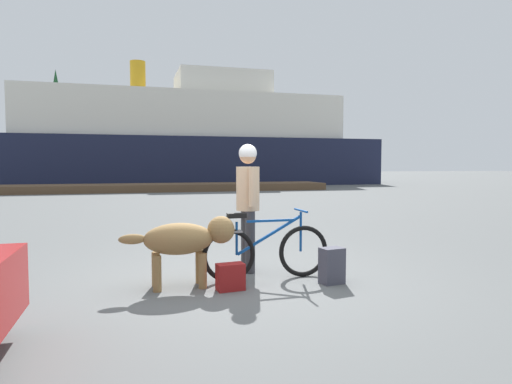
# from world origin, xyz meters

# --- Properties ---
(ground_plane) EXTENTS (160.00, 160.00, 0.00)m
(ground_plane) POSITION_xyz_m (0.00, 0.00, 0.00)
(ground_plane) COLOR #595B5B
(bicycle) EXTENTS (1.68, 0.44, 0.89)m
(bicycle) POSITION_xyz_m (0.33, -0.00, 0.37)
(bicycle) COLOR black
(bicycle) RESTS_ON ground_plane
(person_cyclist) EXTENTS (0.32, 0.53, 1.76)m
(person_cyclist) POSITION_xyz_m (0.22, 0.49, 1.07)
(person_cyclist) COLOR #333338
(person_cyclist) RESTS_ON ground_plane
(dog) EXTENTS (1.38, 0.45, 0.85)m
(dog) POSITION_xyz_m (-0.70, -0.08, 0.58)
(dog) COLOR olive
(dog) RESTS_ON ground_plane
(backpack) EXTENTS (0.31, 0.24, 0.45)m
(backpack) POSITION_xyz_m (1.06, -0.41, 0.22)
(backpack) COLOR #3F3F4C
(backpack) RESTS_ON ground_plane
(handbag_pannier) EXTENTS (0.34, 0.22, 0.32)m
(handbag_pannier) POSITION_xyz_m (-0.22, -0.37, 0.16)
(handbag_pannier) COLOR maroon
(handbag_pannier) RESTS_ON ground_plane
(dock_pier) EXTENTS (17.75, 2.82, 0.40)m
(dock_pier) POSITION_xyz_m (0.80, 19.97, 0.20)
(dock_pier) COLOR brown
(dock_pier) RESTS_ON ground_plane
(ferry_boat) EXTENTS (28.14, 8.77, 8.97)m
(ferry_boat) POSITION_xyz_m (2.83, 28.67, 3.17)
(ferry_boat) COLOR #191E38
(ferry_boat) RESTS_ON ground_plane
(sailboat_moored) EXTENTS (6.03, 1.69, 8.81)m
(sailboat_moored) POSITION_xyz_m (11.54, 34.42, 0.53)
(sailboat_moored) COLOR silver
(sailboat_moored) RESTS_ON ground_plane
(pine_tree_far_left) EXTENTS (3.08, 3.08, 11.74)m
(pine_tree_far_left) POSITION_xyz_m (-8.89, 47.51, 7.12)
(pine_tree_far_left) COLOR #4C331E
(pine_tree_far_left) RESTS_ON ground_plane
(pine_tree_center) EXTENTS (2.88, 2.88, 9.78)m
(pine_tree_center) POSITION_xyz_m (-2.27, 48.13, 6.02)
(pine_tree_center) COLOR #4C331E
(pine_tree_center) RESTS_ON ground_plane
(pine_tree_far_right) EXTENTS (4.38, 4.38, 9.57)m
(pine_tree_far_right) POSITION_xyz_m (9.14, 48.53, 5.85)
(pine_tree_far_right) COLOR #4C331E
(pine_tree_far_right) RESTS_ON ground_plane
(pine_tree_mid_back) EXTENTS (3.71, 3.71, 11.27)m
(pine_tree_mid_back) POSITION_xyz_m (-1.17, 53.53, 6.69)
(pine_tree_mid_back) COLOR #4C331E
(pine_tree_mid_back) RESTS_ON ground_plane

